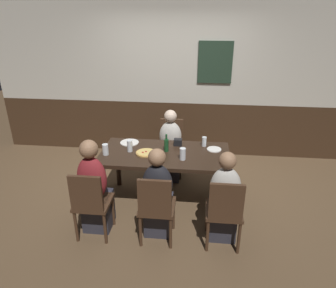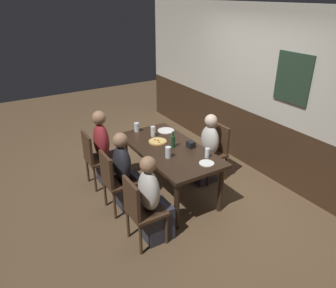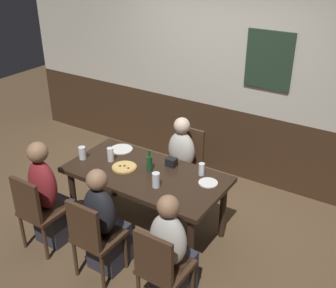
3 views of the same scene
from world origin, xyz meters
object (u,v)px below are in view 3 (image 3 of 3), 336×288
dining_table (146,179)px  chair_mid_far (186,160)px  chair_right_near (161,267)px  condiment_caddy (171,162)px  person_mid_near (105,227)px  chair_left_near (37,209)px  person_mid_far (179,168)px  person_right_near (171,257)px  highball_clear (202,170)px  chair_mid_near (93,235)px  pizza (124,167)px  person_left_near (49,200)px  beer_bottle_green (149,163)px  beer_glass_half (82,154)px  plate_white_small (208,183)px  plate_white_large (121,149)px  beer_glass_tall (156,181)px  pint_glass_pale (111,155)px

dining_table → chair_mid_far: chair_mid_far is taller
chair_right_near → condiment_caddy: (-0.60, 1.11, 0.29)m
person_mid_near → chair_right_near: bearing=-12.3°
chair_left_near → person_mid_far: person_mid_far is taller
person_right_near → highball_clear: bearing=103.8°
dining_table → chair_left_near: 1.14m
chair_right_near → chair_mid_near: bearing=180.0°
highball_clear → person_mid_near: bearing=-118.2°
dining_table → chair_mid_far: 0.86m
condiment_caddy → pizza: bearing=-141.8°
chair_left_near → person_mid_near: size_ratio=0.78×
chair_mid_far → condiment_caddy: (0.15, -0.58, 0.29)m
person_mid_near → person_left_near: 0.75m
dining_table → chair_mid_near: 0.86m
person_mid_near → beer_bottle_green: bearing=88.9°
person_mid_near → condiment_caddy: person_mid_near is taller
chair_right_near → highball_clear: bearing=101.8°
person_mid_far → dining_table: bearing=-90.0°
chair_right_near → beer_bottle_green: 1.21m
condiment_caddy → person_right_near: bearing=-57.8°
beer_glass_half → chair_right_near: bearing=-25.3°
chair_mid_far → beer_bottle_green: 0.86m
chair_mid_near → person_right_near: 0.76m
chair_mid_far → highball_clear: (0.51, -0.57, 0.30)m
person_mid_far → plate_white_small: 0.88m
person_left_near → beer_glass_half: (-0.01, 0.55, 0.29)m
plate_white_large → person_left_near: bearing=-102.5°
highball_clear → beer_glass_half: size_ratio=0.92×
person_mid_near → beer_bottle_green: size_ratio=4.67×
pizza → beer_bottle_green: size_ratio=1.10×
person_left_near → beer_bottle_green: person_left_near is taller
plate_white_small → chair_right_near: bearing=-84.4°
beer_glass_half → plate_white_large: bearing=60.7°
chair_mid_near → beer_bottle_green: beer_bottle_green is taller
person_mid_near → highball_clear: bearing=61.8°
chair_mid_far → pizza: chair_mid_far is taller
person_left_near → beer_bottle_green: (0.76, 0.74, 0.32)m
chair_mid_near → pizza: (-0.25, 0.80, 0.26)m
chair_left_near → beer_glass_tall: bearing=34.4°
chair_right_near → person_mid_near: size_ratio=0.78×
chair_mid_far → person_left_near: (-0.75, -1.53, 0.01)m
pint_glass_pale → person_mid_near: bearing=-55.6°
pizza → beer_glass_tall: 0.51m
chair_mid_near → chair_left_near: size_ratio=1.00×
pint_glass_pale → person_right_near: bearing=-29.4°
dining_table → highball_clear: (0.51, 0.28, 0.14)m
chair_left_near → person_left_near: size_ratio=0.74×
person_left_near → beer_glass_half: person_left_near is taller
dining_table → chair_left_near: (-0.75, -0.84, -0.16)m
pizza → plate_white_small: bearing=13.4°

